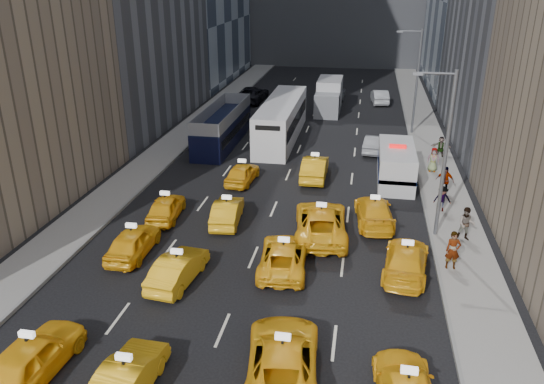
{
  "coord_description": "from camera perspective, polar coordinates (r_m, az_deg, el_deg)",
  "views": [
    {
      "loc": [
        5.06,
        -14.96,
        13.37
      ],
      "look_at": [
        0.27,
        11.89,
        2.0
      ],
      "focal_mm": 35.0,
      "sensor_mm": 36.0,
      "label": 1
    }
  ],
  "objects": [
    {
      "name": "taxi_6",
      "position": [
        19.55,
        1.15,
        -17.56
      ],
      "size": [
        3.14,
        5.73,
        1.52
      ],
      "primitive_type": "imported",
      "rotation": [
        0.0,
        0.0,
        3.26
      ],
      "color": "yellow",
      "rests_on": "ground"
    },
    {
      "name": "curb_east",
      "position": [
        42.3,
        15.02,
        3.54
      ],
      "size": [
        0.15,
        90.0,
        0.18
      ],
      "primitive_type": "cube",
      "color": "slate",
      "rests_on": "ground"
    },
    {
      "name": "taxi_9",
      "position": [
        25.09,
        -10.08,
        -8.12
      ],
      "size": [
        1.9,
        4.32,
        1.38
      ],
      "primitive_type": "imported",
      "rotation": [
        0.0,
        0.0,
        3.04
      ],
      "color": "yellow",
      "rests_on": "ground"
    },
    {
      "name": "misc_car_3",
      "position": [
        58.97,
        2.41,
        10.33
      ],
      "size": [
        2.03,
        4.89,
        1.66
      ],
      "primitive_type": "imported",
      "rotation": [
        0.0,
        0.0,
        3.13
      ],
      "color": "black",
      "rests_on": "ground"
    },
    {
      "name": "double_decker",
      "position": [
        44.5,
        -5.33,
        7.1
      ],
      "size": [
        3.15,
        10.78,
        3.09
      ],
      "rotation": [
        0.0,
        0.0,
        -0.07
      ],
      "color": "black",
      "rests_on": "ground"
    },
    {
      "name": "misc_car_0",
      "position": [
        43.27,
        10.96,
        5.15
      ],
      "size": [
        1.91,
        4.25,
        1.35
      ],
      "primitive_type": "imported",
      "rotation": [
        0.0,
        0.0,
        3.02
      ],
      "color": "#929498",
      "rests_on": "ground"
    },
    {
      "name": "misc_car_4",
      "position": [
        59.97,
        11.51,
        10.03
      ],
      "size": [
        2.05,
        4.69,
        1.5
      ],
      "primitive_type": "imported",
      "rotation": [
        0.0,
        0.0,
        3.24
      ],
      "color": "#ADB0B5",
      "rests_on": "ground"
    },
    {
      "name": "city_bus",
      "position": [
        45.6,
        1.03,
        7.74
      ],
      "size": [
        3.26,
        13.03,
        3.34
      ],
      "rotation": [
        0.0,
        0.0,
        -0.04
      ],
      "color": "silver",
      "rests_on": "ground"
    },
    {
      "name": "taxi_16",
      "position": [
        36.16,
        -3.22,
        2.04
      ],
      "size": [
        1.9,
        4.09,
        1.36
      ],
      "primitive_type": "imported",
      "rotation": [
        0.0,
        0.0,
        3.06
      ],
      "color": "yellow",
      "rests_on": "ground"
    },
    {
      "name": "taxi_8",
      "position": [
        27.84,
        -14.73,
        -5.23
      ],
      "size": [
        1.72,
        4.2,
        1.43
      ],
      "primitive_type": "imported",
      "rotation": [
        0.0,
        0.0,
        3.15
      ],
      "color": "yellow",
      "rests_on": "ground"
    },
    {
      "name": "pedestrian_4",
      "position": [
        39.41,
        16.95,
        3.36
      ],
      "size": [
        0.88,
        0.52,
        1.75
      ],
      "primitive_type": "imported",
      "rotation": [
        0.0,
        0.0,
        -0.06
      ],
      "color": "gray",
      "rests_on": "sidewalk_east"
    },
    {
      "name": "taxi_12",
      "position": [
        31.47,
        -11.34,
        -1.63
      ],
      "size": [
        1.94,
        4.11,
        1.36
      ],
      "primitive_type": "imported",
      "rotation": [
        0.0,
        0.0,
        3.23
      ],
      "color": "yellow",
      "rests_on": "ground"
    },
    {
      "name": "taxi_17",
      "position": [
        36.95,
        4.61,
        2.62
      ],
      "size": [
        1.66,
        4.69,
        1.54
      ],
      "primitive_type": "imported",
      "rotation": [
        0.0,
        0.0,
        3.15
      ],
      "color": "yellow",
      "rests_on": "ground"
    },
    {
      "name": "taxi_15",
      "position": [
        30.76,
        10.93,
        -2.13
      ],
      "size": [
        2.48,
        5.05,
        1.41
      ],
      "primitive_type": "imported",
      "rotation": [
        0.0,
        0.0,
        3.25
      ],
      "color": "yellow",
      "rests_on": "ground"
    },
    {
      "name": "misc_car_2",
      "position": [
        61.77,
        6.93,
        10.62
      ],
      "size": [
        1.94,
        4.76,
        1.38
      ],
      "primitive_type": "imported",
      "rotation": [
        0.0,
        0.0,
        3.14
      ],
      "color": "slate",
      "rests_on": "ground"
    },
    {
      "name": "pedestrian_1",
      "position": [
        29.8,
        20.17,
        -3.24
      ],
      "size": [
        0.95,
        0.61,
        1.84
      ],
      "primitive_type": "imported",
      "rotation": [
        0.0,
        0.0,
        -0.13
      ],
      "color": "gray",
      "rests_on": "sidewalk_east"
    },
    {
      "name": "taxi_5",
      "position": [
        19.55,
        -15.37,
        -18.79
      ],
      "size": [
        1.59,
        4.24,
        1.38
      ],
      "primitive_type": "imported",
      "rotation": [
        0.0,
        0.0,
        3.11
      ],
      "color": "yellow",
      "rests_on": "ground"
    },
    {
      "name": "pedestrian_0",
      "position": [
        26.79,
        18.88,
        -5.95
      ],
      "size": [
        0.73,
        0.51,
        1.92
      ],
      "primitive_type": "imported",
      "rotation": [
        0.0,
        0.0,
        0.07
      ],
      "color": "gray",
      "rests_on": "sidewalk_east"
    },
    {
      "name": "streetlight_near",
      "position": [
        28.56,
        17.98,
        4.29
      ],
      "size": [
        2.15,
        0.22,
        9.0
      ],
      "color": "#595B60",
      "rests_on": "ground"
    },
    {
      "name": "taxi_11",
      "position": [
        26.16,
        14.22,
        -7.08
      ],
      "size": [
        2.55,
        5.09,
        1.42
      ],
      "primitive_type": "imported",
      "rotation": [
        0.0,
        0.0,
        3.02
      ],
      "color": "yellow",
      "rests_on": "ground"
    },
    {
      "name": "taxi_14",
      "position": [
        28.86,
        5.28,
        -3.25
      ],
      "size": [
        3.31,
        6.16,
        1.64
      ],
      "primitive_type": "imported",
      "rotation": [
        0.0,
        0.0,
        3.24
      ],
      "color": "yellow",
      "rests_on": "ground"
    },
    {
      "name": "nypd_van",
      "position": [
        37.07,
        13.19,
        2.83
      ],
      "size": [
        2.97,
        6.32,
        2.62
      ],
      "rotation": [
        0.0,
        0.0,
        0.1
      ],
      "color": "silver",
      "rests_on": "ground"
    },
    {
      "name": "taxi_4",
      "position": [
        21.33,
        -24.42,
        -15.92
      ],
      "size": [
        2.16,
        4.74,
        1.58
      ],
      "primitive_type": "imported",
      "rotation": [
        0.0,
        0.0,
        3.08
      ],
      "color": "yellow",
      "rests_on": "ground"
    },
    {
      "name": "pedestrian_2",
      "position": [
        32.95,
        17.85,
        -0.7
      ],
      "size": [
        1.01,
        0.42,
        1.57
      ],
      "primitive_type": "imported",
      "rotation": [
        0.0,
        0.0,
        -0.0
      ],
      "color": "gray",
      "rests_on": "sidewalk_east"
    },
    {
      "name": "sidewalk_west",
      "position": [
        44.9,
        -10.7,
        5.0
      ],
      "size": [
        3.0,
        90.0,
        0.15
      ],
      "primitive_type": "cube",
      "color": "gray",
      "rests_on": "ground"
    },
    {
      "name": "streetlight_far",
      "position": [
        47.9,
        15.21,
        11.7
      ],
      "size": [
        2.15,
        0.22,
        9.0
      ],
      "color": "#595B60",
      "rests_on": "ground"
    },
    {
      "name": "sidewalk_east",
      "position": [
        42.47,
        16.97,
        3.37
      ],
      "size": [
        3.0,
        90.0,
        0.15
      ],
      "primitive_type": "cube",
      "color": "gray",
      "rests_on": "ground"
    },
    {
      "name": "box_truck",
      "position": [
        55.41,
        6.14,
        10.21
      ],
      "size": [
        2.68,
        7.1,
        3.2
      ],
      "rotation": [
        0.0,
        0.0,
        0.04
      ],
      "color": "silver",
      "rests_on": "ground"
    },
    {
      "name": "taxi_13",
      "position": [
        30.43,
        -4.84,
        -2.11
      ],
      "size": [
        1.83,
        4.23,
        1.35
      ],
      "primitive_type": "imported",
      "rotation": [
        0.0,
        0.0,
        3.24
      ],
      "color": "yellow",
      "rests_on": "ground"
    },
    {
      "name": "misc_car_1",
      "position": [
        59.63,
        -2.18,
        10.47
      ],
      "size": [
        3.16,
        6.14,
        1.66
      ],
      "primitive_type": "imported",
      "rotation": [
        0.0,
        0.0,
        3.07
      ],
      "color": "black",
      "rests_on": "ground"
    },
    {
      "name": "pedestrian_5",
      "position": [
        42.88,
        17.7,
        4.68
      ],
      "size": [
        1.5,
        0.6,
        1.58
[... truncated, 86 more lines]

